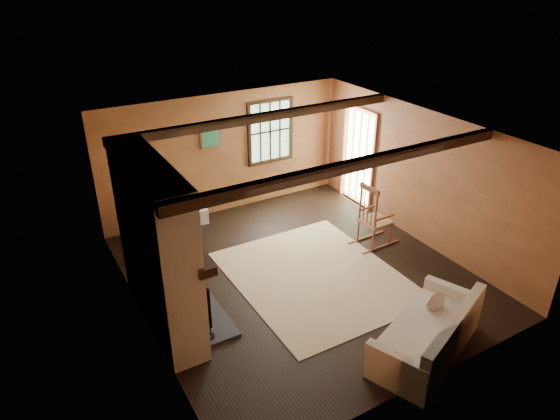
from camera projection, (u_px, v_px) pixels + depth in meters
ground at (298, 274)px, 8.19m from camera, size 5.50×5.50×0.00m
room_envelope at (303, 174)px, 7.74m from camera, size 5.02×5.52×2.44m
fireplace at (159, 253)px, 6.69m from camera, size 1.02×2.30×2.40m
rug at (315, 276)px, 8.12m from camera, size 2.50×3.00×0.01m
rocking_chair at (374, 219)px, 8.82m from camera, size 0.87×0.50×1.18m
sofa at (430, 337)px, 6.44m from camera, size 1.99×1.42×0.74m
firewood_pile at (144, 234)px, 9.15m from camera, size 0.58×0.11×0.21m
laundry_basket at (193, 216)px, 9.69m from camera, size 0.50×0.39×0.30m
basket_pillow at (192, 205)px, 9.58m from camera, size 0.44×0.38×0.20m
armchair at (164, 226)px, 8.88m from camera, size 1.11×1.10×0.74m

